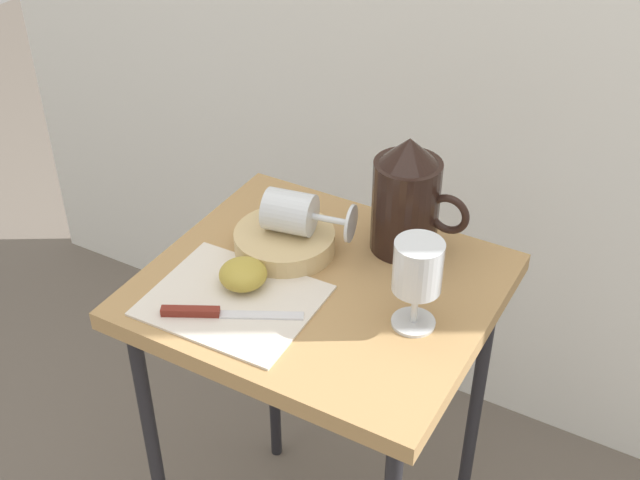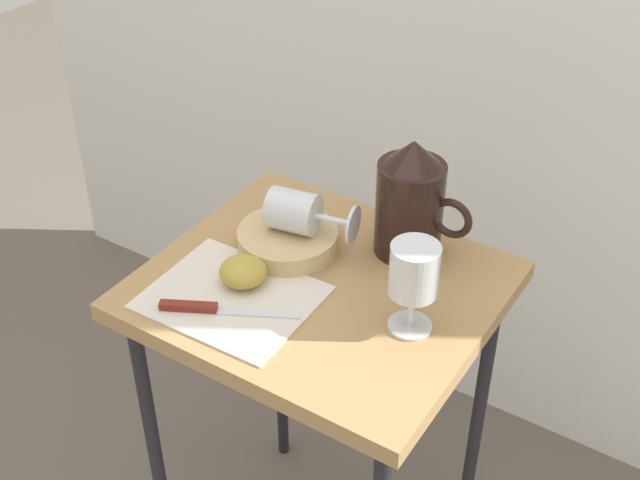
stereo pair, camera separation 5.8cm
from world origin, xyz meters
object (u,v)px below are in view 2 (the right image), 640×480
Objects in this scene: table at (320,322)px; basket_tray at (288,240)px; apple_half_left at (243,271)px; wine_glass_upright at (414,275)px; wine_glass_tipped_near at (297,212)px; pitcher at (410,207)px; knife at (209,308)px.

table is 4.39× the size of basket_tray.
table is at bearing 34.33° from apple_half_left.
basket_tray is at bearing 166.21° from wine_glass_upright.
basket_tray is (-0.09, 0.05, 0.10)m from table.
wine_glass_upright is 0.26m from wine_glass_tipped_near.
wine_glass_tipped_near is (-0.08, 0.06, 0.15)m from table.
wine_glass_upright is at bearing -5.84° from table.
basket_tray is at bearing -147.61° from pitcher.
apple_half_left is 0.38× the size of knife.
table is 4.71× the size of wine_glass_tipped_near.
pitcher is (0.16, 0.10, 0.06)m from basket_tray.
apple_half_left is (-0.26, -0.05, -0.07)m from wine_glass_upright.
wine_glass_upright is 0.30m from knife.
wine_glass_upright reaches higher than knife.
wine_glass_upright is 0.74× the size of knife.
pitcher is 1.04× the size of knife.
apple_half_left is at bearing -97.24° from wine_glass_tipped_near.
apple_half_left is (-0.02, -0.12, -0.05)m from wine_glass_tipped_near.
pitcher is 0.28m from apple_half_left.
apple_half_left is at bearing -92.68° from basket_tray.
wine_glass_upright reaches higher than basket_tray.
wine_glass_upright is (0.25, -0.06, 0.08)m from basket_tray.
apple_half_left reaches higher than basket_tray.
table is 0.24m from wine_glass_upright.
table is 0.14m from basket_tray.
wine_glass_upright is at bearing 26.58° from knife.
pitcher reaches higher than apple_half_left.
wine_glass_tipped_near is (0.01, 0.01, 0.05)m from basket_tray.
basket_tray is 0.19m from knife.
pitcher is at bearing 60.16° from knife.
table is at bearing 56.35° from knife.
basket_tray is 0.11m from apple_half_left.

